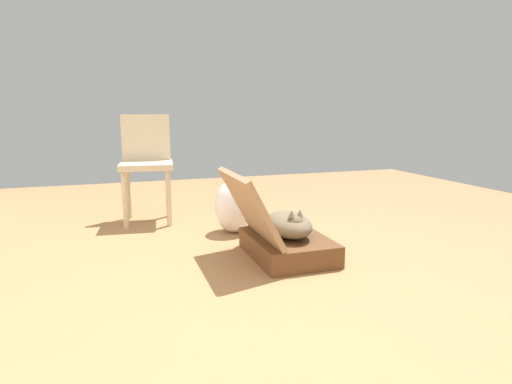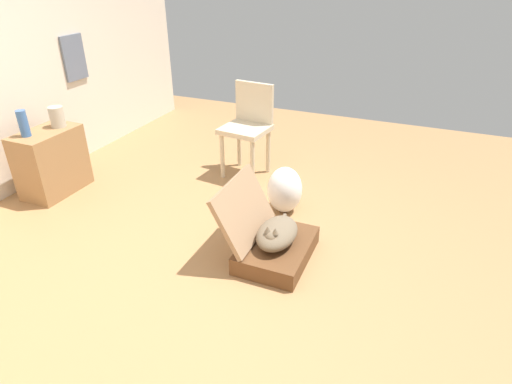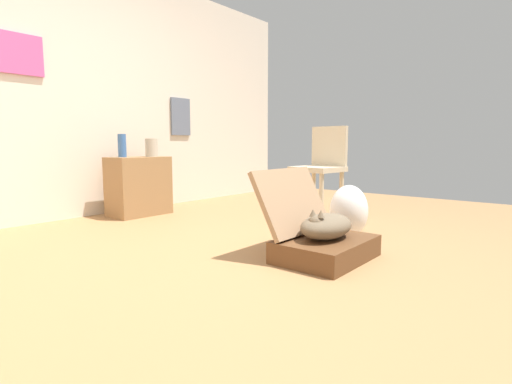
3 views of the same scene
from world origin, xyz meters
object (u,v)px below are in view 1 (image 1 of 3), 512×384
Objects in this scene: suitcase_base at (288,246)px; cat at (288,224)px; plastic_bag_white at (234,206)px; chair at (146,161)px.

cat is at bearing 175.80° from suitcase_base.
plastic_bag_white reaches higher than suitcase_base.
plastic_bag_white is (0.68, 0.18, 0.14)m from suitcase_base.
plastic_bag_white is 0.45× the size of chair.
chair reaches higher than plastic_bag_white.
suitcase_base is 1.25× the size of cat.
suitcase_base is at bearing -52.15° from chair.
chair is (1.28, 0.79, 0.45)m from suitcase_base.
chair is (0.61, 0.61, 0.31)m from plastic_bag_white.
plastic_bag_white is (0.68, 0.18, -0.01)m from cat.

